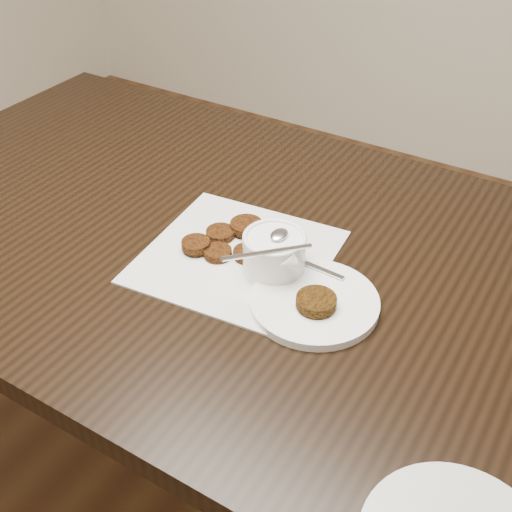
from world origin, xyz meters
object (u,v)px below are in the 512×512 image
at_px(table, 204,367).
at_px(plate_with_patty, 315,298).
at_px(napkin, 237,256).
at_px(sauce_ramekin, 275,236).

relative_size(table, plate_with_patty, 6.80).
xyz_separation_m(table, napkin, (0.12, -0.04, 0.38)).
bearing_deg(plate_with_patty, sauce_ramekin, 158.04).
distance_m(table, napkin, 0.40).
bearing_deg(napkin, sauce_ramekin, -2.36).
relative_size(sauce_ramekin, plate_with_patty, 0.70).
relative_size(table, sauce_ramekin, 9.75).
bearing_deg(napkin, table, 161.10).
bearing_deg(napkin, plate_with_patty, -13.69).
bearing_deg(sauce_ramekin, napkin, 177.64).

